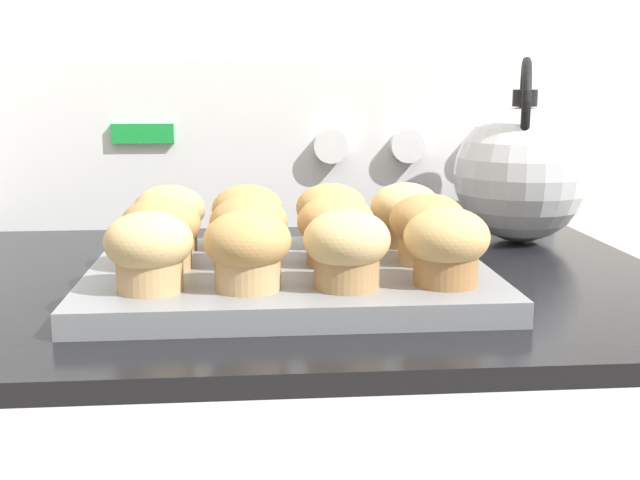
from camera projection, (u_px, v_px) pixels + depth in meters
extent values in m
cube|color=white|center=(274.00, 12.00, 1.10)|extent=(8.00, 0.05, 2.40)
cube|color=black|center=(286.00, 278.00, 0.84)|extent=(0.79, 0.61, 0.02)
cube|color=white|center=(276.00, 144.00, 1.09)|extent=(0.77, 0.05, 0.22)
cube|color=green|center=(143.00, 133.00, 1.04)|extent=(0.08, 0.01, 0.03)
cylinder|color=white|center=(331.00, 146.00, 1.06)|extent=(0.05, 0.02, 0.05)
cylinder|color=white|center=(408.00, 145.00, 1.07)|extent=(0.05, 0.02, 0.05)
cylinder|color=white|center=(483.00, 145.00, 1.08)|extent=(0.05, 0.02, 0.05)
cube|color=slate|center=(294.00, 277.00, 0.76)|extent=(0.37, 0.29, 0.02)
cylinder|color=tan|center=(150.00, 271.00, 0.67)|extent=(0.06, 0.06, 0.03)
ellipsoid|color=tan|center=(149.00, 241.00, 0.66)|extent=(0.07, 0.07, 0.05)
cylinder|color=tan|center=(248.00, 270.00, 0.67)|extent=(0.06, 0.06, 0.03)
ellipsoid|color=tan|center=(247.00, 240.00, 0.67)|extent=(0.07, 0.07, 0.05)
cylinder|color=#A37A4C|center=(347.00, 269.00, 0.68)|extent=(0.06, 0.06, 0.03)
ellipsoid|color=tan|center=(347.00, 239.00, 0.67)|extent=(0.07, 0.07, 0.05)
cylinder|color=olive|center=(446.00, 266.00, 0.69)|extent=(0.06, 0.06, 0.03)
ellipsoid|color=tan|center=(447.00, 237.00, 0.68)|extent=(0.07, 0.07, 0.05)
cylinder|color=tan|center=(162.00, 251.00, 0.75)|extent=(0.06, 0.06, 0.03)
ellipsoid|color=#B2844C|center=(161.00, 224.00, 0.74)|extent=(0.07, 0.07, 0.05)
cylinder|color=#A37A4C|center=(249.00, 249.00, 0.76)|extent=(0.06, 0.06, 0.03)
ellipsoid|color=#B2844C|center=(249.00, 222.00, 0.75)|extent=(0.07, 0.07, 0.05)
cylinder|color=#A37A4C|center=(336.00, 248.00, 0.76)|extent=(0.06, 0.06, 0.03)
ellipsoid|color=tan|center=(336.00, 221.00, 0.76)|extent=(0.07, 0.07, 0.05)
cylinder|color=tan|center=(427.00, 246.00, 0.77)|extent=(0.06, 0.06, 0.03)
ellipsoid|color=#B2844C|center=(428.00, 220.00, 0.76)|extent=(0.07, 0.07, 0.05)
cylinder|color=olive|center=(170.00, 234.00, 0.83)|extent=(0.06, 0.06, 0.03)
ellipsoid|color=tan|center=(169.00, 210.00, 0.83)|extent=(0.07, 0.07, 0.05)
cylinder|color=tan|center=(248.00, 233.00, 0.83)|extent=(0.06, 0.06, 0.03)
ellipsoid|color=#B2844C|center=(247.00, 209.00, 0.83)|extent=(0.07, 0.07, 0.05)
cylinder|color=#A37A4C|center=(331.00, 231.00, 0.84)|extent=(0.06, 0.06, 0.03)
ellipsoid|color=tan|center=(331.00, 207.00, 0.84)|extent=(0.07, 0.07, 0.05)
cylinder|color=olive|center=(405.00, 230.00, 0.85)|extent=(0.06, 0.06, 0.03)
ellipsoid|color=tan|center=(405.00, 206.00, 0.85)|extent=(0.07, 0.07, 0.05)
sphere|color=silver|center=(521.00, 175.00, 0.98)|extent=(0.16, 0.16, 0.16)
cylinder|color=black|center=(525.00, 98.00, 0.96)|extent=(0.03, 0.03, 0.02)
cone|color=silver|center=(520.00, 152.00, 1.04)|extent=(0.05, 0.07, 0.06)
torus|color=black|center=(524.00, 110.00, 0.96)|extent=(0.05, 0.12, 0.13)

